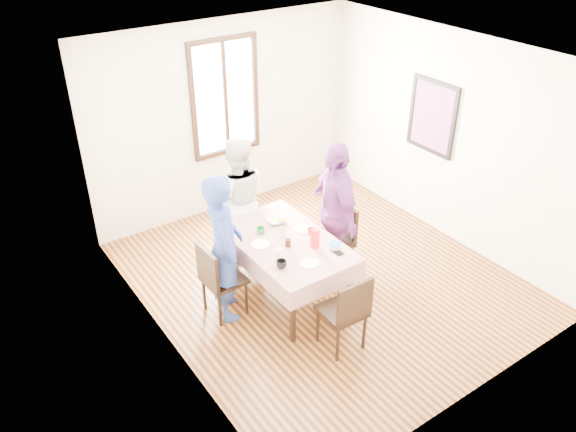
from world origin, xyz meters
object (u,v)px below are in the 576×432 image
object	(u,v)px
chair_right	(333,241)
dining_table	(286,269)
chair_far	(240,225)
person_left	(223,248)
person_far	(240,200)
chair_left	(224,279)
person_right	(333,212)
chair_near	(342,311)

from	to	relation	value
chair_right	dining_table	bearing A→B (deg)	101.89
chair_far	person_left	xyz separation A→B (m)	(-0.70, -0.87, 0.40)
person_left	person_far	distance (m)	1.10
chair_left	person_far	xyz separation A→B (m)	(0.72, 0.85, 0.36)
dining_table	person_right	world-z (taller)	person_right
chair_right	chair_near	world-z (taller)	same
chair_left	person_far	world-z (taller)	person_far
chair_left	chair_near	xyz separation A→B (m)	(0.72, -1.14, 0.00)
dining_table	chair_far	xyz separation A→B (m)	(0.00, 1.01, 0.08)
chair_right	person_far	world-z (taller)	person_far
chair_right	person_far	distance (m)	1.24
dining_table	person_left	size ratio (longest dim) A/B	0.86
dining_table	chair_left	xyz separation A→B (m)	(-0.72, 0.14, 0.08)
dining_table	person_far	size ratio (longest dim) A/B	0.90
person_right	dining_table	bearing A→B (deg)	-71.55
person_right	chair_left	bearing A→B (deg)	-78.97
chair_far	chair_right	bearing A→B (deg)	129.85
chair_far	person_left	bearing A→B (deg)	54.15
person_left	person_far	xyz separation A→B (m)	(0.70, 0.85, -0.04)
dining_table	person_left	xyz separation A→B (m)	(-0.70, 0.14, 0.48)
chair_left	person_left	bearing A→B (deg)	88.23
chair_left	chair_right	size ratio (longest dim) A/B	1.00
chair_right	person_right	world-z (taller)	person_right
chair_far	person_right	xyz separation A→B (m)	(0.70, -0.96, 0.42)
chair_right	chair_left	bearing A→B (deg)	94.62
person_left	chair_far	bearing A→B (deg)	-19.68
chair_right	chair_near	distance (m)	1.28
chair_right	person_left	bearing A→B (deg)	94.57
person_left	person_right	bearing A→B (deg)	-74.55
chair_right	chair_far	size ratio (longest dim) A/B	1.00
chair_left	chair_far	xyz separation A→B (m)	(0.72, 0.87, 0.00)
chair_near	person_far	distance (m)	2.03
chair_far	person_right	distance (m)	1.26
chair_left	person_right	world-z (taller)	person_right
dining_table	person_far	bearing A→B (deg)	90.00
person_far	chair_near	bearing A→B (deg)	113.95
chair_left	person_left	xyz separation A→B (m)	(0.02, 0.00, 0.40)
chair_left	person_right	bearing A→B (deg)	84.55
person_left	dining_table	bearing A→B (deg)	-81.90
chair_right	person_right	distance (m)	0.42
dining_table	chair_far	world-z (taller)	chair_far
person_left	person_right	xyz separation A→B (m)	(1.40, -0.09, 0.02)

